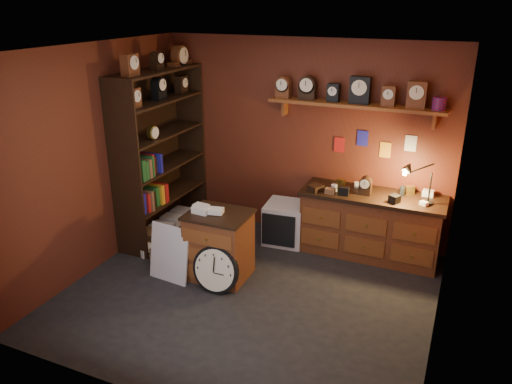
% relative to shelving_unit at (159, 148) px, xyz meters
% --- Properties ---
extents(floor, '(4.00, 4.00, 0.00)m').
position_rel_shelving_unit_xyz_m(floor, '(1.79, -0.98, -1.25)').
color(floor, black).
rests_on(floor, ground).
extents(room_shell, '(4.02, 3.62, 2.71)m').
position_rel_shelving_unit_xyz_m(room_shell, '(1.84, -0.87, 0.47)').
color(room_shell, '#612717').
rests_on(room_shell, ground).
extents(shelving_unit, '(0.47, 1.60, 2.58)m').
position_rel_shelving_unit_xyz_m(shelving_unit, '(0.00, 0.00, 0.00)').
color(shelving_unit, black).
rests_on(shelving_unit, ground).
extents(workbench, '(1.79, 0.66, 1.36)m').
position_rel_shelving_unit_xyz_m(workbench, '(2.84, 0.49, -0.78)').
color(workbench, brown).
rests_on(workbench, ground).
extents(low_cabinet, '(0.73, 0.62, 0.92)m').
position_rel_shelving_unit_xyz_m(low_cabinet, '(1.31, -0.78, -0.81)').
color(low_cabinet, brown).
rests_on(low_cabinet, ground).
extents(big_round_clock, '(0.56, 0.18, 0.56)m').
position_rel_shelving_unit_xyz_m(big_round_clock, '(1.42, -1.09, -0.98)').
color(big_round_clock, black).
rests_on(big_round_clock, ground).
extents(white_panel, '(0.54, 0.19, 0.70)m').
position_rel_shelving_unit_xyz_m(white_panel, '(0.80, -1.08, -1.25)').
color(white_panel, silver).
rests_on(white_panel, ground).
extents(mini_fridge, '(0.58, 0.60, 0.56)m').
position_rel_shelving_unit_xyz_m(mini_fridge, '(1.71, 0.41, -0.98)').
color(mini_fridge, silver).
rests_on(mini_fridge, ground).
extents(floor_box_a, '(0.29, 0.27, 0.15)m').
position_rel_shelving_unit_xyz_m(floor_box_a, '(1.00, -0.47, -1.18)').
color(floor_box_a, brown).
rests_on(floor_box_a, ground).
extents(floor_box_b, '(0.25, 0.27, 0.11)m').
position_rel_shelving_unit_xyz_m(floor_box_b, '(0.16, -0.68, -1.20)').
color(floor_box_b, white).
rests_on(floor_box_b, ground).
extents(floor_box_c, '(0.28, 0.24, 0.21)m').
position_rel_shelving_unit_xyz_m(floor_box_c, '(0.50, -0.76, -1.15)').
color(floor_box_c, brown).
rests_on(floor_box_c, ground).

